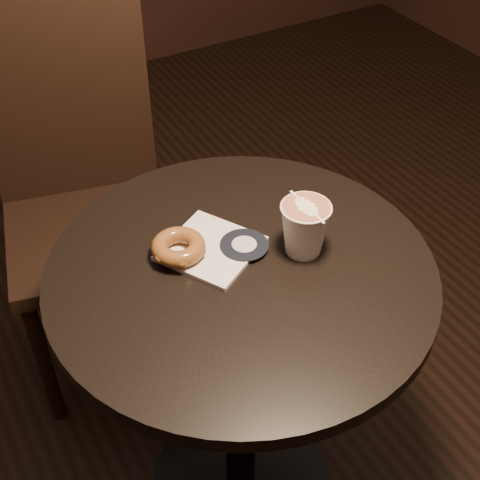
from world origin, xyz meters
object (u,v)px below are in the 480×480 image
at_px(chair, 80,175).
at_px(pastry_bag, 211,248).
at_px(latte_cup, 304,229).
at_px(cafe_table, 241,340).
at_px(doughnut, 178,247).

relative_size(chair, pastry_bag, 6.69).
xyz_separation_m(chair, latte_cup, (0.22, -0.66, 0.22)).
distance_m(chair, pastry_bag, 0.61).
bearing_deg(cafe_table, latte_cup, -7.72).
distance_m(chair, doughnut, 0.60).
relative_size(cafe_table, chair, 0.72).
relative_size(cafe_table, latte_cup, 7.39).
height_order(cafe_table, chair, chair).
height_order(cafe_table, latte_cup, latte_cup).
relative_size(chair, latte_cup, 10.28).
xyz_separation_m(chair, doughnut, (0.02, -0.56, 0.19)).
height_order(pastry_bag, doughnut, doughnut).
relative_size(cafe_table, pastry_bag, 4.81).
xyz_separation_m(doughnut, latte_cup, (0.20, -0.10, 0.03)).
xyz_separation_m(cafe_table, doughnut, (-0.08, 0.08, 0.22)).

